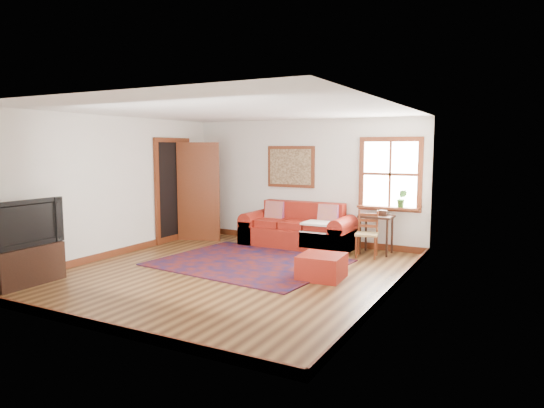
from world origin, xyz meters
The scene contains 13 objects.
ground centered at (0.00, 0.00, 0.00)m, with size 5.50×5.50×0.00m, color #3D2210.
room_envelope centered at (0.00, 0.02, 1.65)m, with size 5.04×5.54×2.52m.
window centered at (1.78, 2.70, 1.31)m, with size 1.18×0.20×1.38m.
doorway centered at (-2.21, 1.78, 1.07)m, with size 0.89×1.08×2.14m.
framed_artwork centered at (-0.30, 2.71, 1.55)m, with size 1.05×0.07×0.85m.
persian_rug centered at (-0.08, 0.65, 0.01)m, with size 2.93×2.34×0.02m, color #59140C.
red_leather_sofa centered at (0.07, 2.32, 0.29)m, with size 2.20×0.91×0.86m.
red_ottoman centered at (1.38, 0.32, 0.18)m, with size 0.63×0.63×0.36m, color maroon.
side_table centered at (1.61, 2.37, 0.59)m, with size 0.59×0.45×0.71m.
ladder_back_chair centered at (1.53, 2.07, 0.44)m, with size 0.44×0.43×0.82m.
media_cabinet centered at (-2.26, -1.94, 0.28)m, with size 0.45×1.01×0.56m, color black.
television centered at (-2.24, -1.97, 0.89)m, with size 1.16×0.15×0.67m, color black.
candle_hurricane centered at (-2.21, -1.58, 0.64)m, with size 0.12×0.12×0.18m.
Camera 1 is at (4.02, -6.26, 1.95)m, focal length 32.00 mm.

